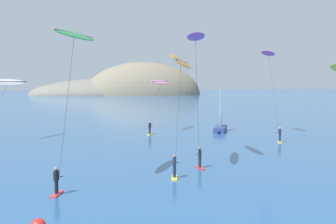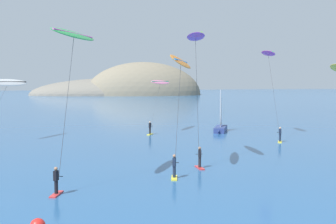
{
  "view_description": "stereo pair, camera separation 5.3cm",
  "coord_description": "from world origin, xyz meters",
  "px_view_note": "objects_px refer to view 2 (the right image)",
  "views": [
    {
      "loc": [
        -10.23,
        -12.88,
        6.88
      ],
      "look_at": [
        -1.36,
        23.54,
        4.09
      ],
      "focal_mm": 45.0,
      "sensor_mm": 36.0,
      "label": 1
    },
    {
      "loc": [
        -10.18,
        -12.89,
        6.88
      ],
      "look_at": [
        -1.36,
        23.54,
        4.09
      ],
      "focal_mm": 45.0,
      "sensor_mm": 36.0,
      "label": 2
    }
  ],
  "objects_px": {
    "kitesurfer_pink": "(160,86)",
    "kitesurfer_magenta": "(269,60)",
    "kitesurfer_green": "(73,46)",
    "sailboat_near": "(220,127)",
    "kitesurfer_purple": "(196,47)",
    "kitesurfer_white": "(6,87)",
    "kitesurfer_orange": "(180,68)"
  },
  "relations": [
    {
      "from": "kitesurfer_purple",
      "to": "kitesurfer_pink",
      "type": "distance_m",
      "value": 22.36
    },
    {
      "from": "kitesurfer_orange",
      "to": "kitesurfer_pink",
      "type": "bearing_deg",
      "value": 81.18
    },
    {
      "from": "kitesurfer_purple",
      "to": "kitesurfer_pink",
      "type": "bearing_deg",
      "value": 85.25
    },
    {
      "from": "kitesurfer_orange",
      "to": "kitesurfer_green",
      "type": "xyz_separation_m",
      "value": [
        -7.99,
        -2.84,
        1.27
      ]
    },
    {
      "from": "sailboat_near",
      "to": "kitesurfer_pink",
      "type": "xyz_separation_m",
      "value": [
        -7.89,
        2.22,
        5.57
      ]
    },
    {
      "from": "kitesurfer_orange",
      "to": "kitesurfer_purple",
      "type": "distance_m",
      "value": 3.64
    },
    {
      "from": "kitesurfer_white",
      "to": "kitesurfer_magenta",
      "type": "height_order",
      "value": "kitesurfer_magenta"
    },
    {
      "from": "sailboat_near",
      "to": "kitesurfer_green",
      "type": "height_order",
      "value": "kitesurfer_green"
    },
    {
      "from": "kitesurfer_pink",
      "to": "kitesurfer_magenta",
      "type": "xyz_separation_m",
      "value": [
        12.19,
        -7.51,
        3.2
      ]
    },
    {
      "from": "sailboat_near",
      "to": "kitesurfer_purple",
      "type": "height_order",
      "value": "kitesurfer_purple"
    },
    {
      "from": "kitesurfer_orange",
      "to": "kitesurfer_green",
      "type": "distance_m",
      "value": 8.57
    },
    {
      "from": "kitesurfer_magenta",
      "to": "kitesurfer_pink",
      "type": "bearing_deg",
      "value": 148.35
    },
    {
      "from": "sailboat_near",
      "to": "kitesurfer_purple",
      "type": "xyz_separation_m",
      "value": [
        -9.72,
        -19.8,
        9.0
      ]
    },
    {
      "from": "kitesurfer_green",
      "to": "kitesurfer_pink",
      "type": "bearing_deg",
      "value": 66.68
    },
    {
      "from": "kitesurfer_pink",
      "to": "kitesurfer_orange",
      "type": "bearing_deg",
      "value": -98.82
    },
    {
      "from": "sailboat_near",
      "to": "kitesurfer_pink",
      "type": "relative_size",
      "value": 0.81
    },
    {
      "from": "kitesurfer_pink",
      "to": "kitesurfer_magenta",
      "type": "relative_size",
      "value": 0.66
    },
    {
      "from": "sailboat_near",
      "to": "kitesurfer_purple",
      "type": "bearing_deg",
      "value": -116.15
    },
    {
      "from": "sailboat_near",
      "to": "kitesurfer_white",
      "type": "relative_size",
      "value": 0.78
    },
    {
      "from": "kitesurfer_purple",
      "to": "kitesurfer_white",
      "type": "relative_size",
      "value": 1.46
    },
    {
      "from": "kitesurfer_purple",
      "to": "kitesurfer_green",
      "type": "bearing_deg",
      "value": -151.89
    },
    {
      "from": "kitesurfer_purple",
      "to": "kitesurfer_magenta",
      "type": "xyz_separation_m",
      "value": [
        14.02,
        14.51,
        -0.23
      ]
    },
    {
      "from": "kitesurfer_purple",
      "to": "kitesurfer_green",
      "type": "height_order",
      "value": "kitesurfer_purple"
    },
    {
      "from": "kitesurfer_purple",
      "to": "kitesurfer_green",
      "type": "xyz_separation_m",
      "value": [
        -9.96,
        -5.32,
        -0.54
      ]
    },
    {
      "from": "kitesurfer_orange",
      "to": "kitesurfer_white",
      "type": "distance_m",
      "value": 25.14
    },
    {
      "from": "kitesurfer_white",
      "to": "kitesurfer_green",
      "type": "height_order",
      "value": "kitesurfer_green"
    },
    {
      "from": "kitesurfer_pink",
      "to": "kitesurfer_green",
      "type": "relative_size",
      "value": 0.69
    },
    {
      "from": "kitesurfer_pink",
      "to": "kitesurfer_white",
      "type": "relative_size",
      "value": 0.96
    },
    {
      "from": "kitesurfer_orange",
      "to": "kitesurfer_magenta",
      "type": "height_order",
      "value": "kitesurfer_magenta"
    },
    {
      "from": "kitesurfer_pink",
      "to": "kitesurfer_green",
      "type": "bearing_deg",
      "value": -113.32
    },
    {
      "from": "kitesurfer_orange",
      "to": "kitesurfer_pink",
      "type": "relative_size",
      "value": 1.27
    },
    {
      "from": "sailboat_near",
      "to": "kitesurfer_white",
      "type": "distance_m",
      "value": 27.42
    }
  ]
}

